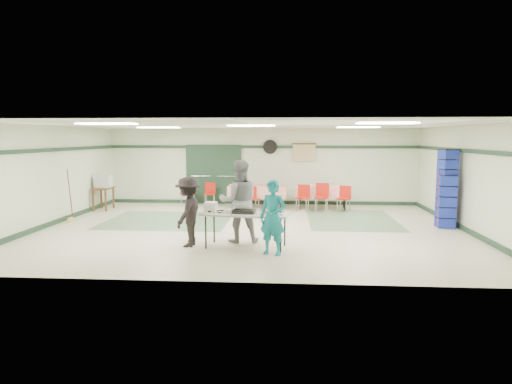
# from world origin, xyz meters

# --- Properties ---
(floor) EXTENTS (11.00, 11.00, 0.00)m
(floor) POSITION_xyz_m (0.00, 0.00, 0.00)
(floor) COLOR beige
(floor) RESTS_ON ground
(ceiling) EXTENTS (11.00, 11.00, 0.00)m
(ceiling) POSITION_xyz_m (0.00, 0.00, 2.70)
(ceiling) COLOR white
(ceiling) RESTS_ON wall_back
(wall_back) EXTENTS (11.00, 0.00, 11.00)m
(wall_back) POSITION_xyz_m (0.00, 4.50, 1.35)
(wall_back) COLOR beige
(wall_back) RESTS_ON floor
(wall_front) EXTENTS (11.00, 0.00, 11.00)m
(wall_front) POSITION_xyz_m (0.00, -4.50, 1.35)
(wall_front) COLOR beige
(wall_front) RESTS_ON floor
(wall_left) EXTENTS (0.00, 9.00, 9.00)m
(wall_left) POSITION_xyz_m (-5.50, 0.00, 1.35)
(wall_left) COLOR beige
(wall_left) RESTS_ON floor
(wall_right) EXTENTS (0.00, 9.00, 9.00)m
(wall_right) POSITION_xyz_m (5.50, 0.00, 1.35)
(wall_right) COLOR beige
(wall_right) RESTS_ON floor
(trim_back) EXTENTS (11.00, 0.06, 0.10)m
(trim_back) POSITION_xyz_m (0.00, 4.47, 2.05)
(trim_back) COLOR #1D3524
(trim_back) RESTS_ON wall_back
(baseboard_back) EXTENTS (11.00, 0.06, 0.12)m
(baseboard_back) POSITION_xyz_m (0.00, 4.47, 0.06)
(baseboard_back) COLOR #1D3524
(baseboard_back) RESTS_ON floor
(trim_left) EXTENTS (0.06, 9.00, 0.10)m
(trim_left) POSITION_xyz_m (-5.47, 0.00, 2.05)
(trim_left) COLOR #1D3524
(trim_left) RESTS_ON wall_back
(baseboard_left) EXTENTS (0.06, 9.00, 0.12)m
(baseboard_left) POSITION_xyz_m (-5.47, 0.00, 0.06)
(baseboard_left) COLOR #1D3524
(baseboard_left) RESTS_ON floor
(trim_right) EXTENTS (0.06, 9.00, 0.10)m
(trim_right) POSITION_xyz_m (5.47, 0.00, 2.05)
(trim_right) COLOR #1D3524
(trim_right) RESTS_ON wall_back
(baseboard_right) EXTENTS (0.06, 9.00, 0.12)m
(baseboard_right) POSITION_xyz_m (5.47, 0.00, 0.06)
(baseboard_right) COLOR #1D3524
(baseboard_right) RESTS_ON floor
(green_patch_a) EXTENTS (3.50, 3.00, 0.01)m
(green_patch_a) POSITION_xyz_m (-2.50, 1.00, 0.00)
(green_patch_a) COLOR #597857
(green_patch_a) RESTS_ON floor
(green_patch_b) EXTENTS (2.50, 3.50, 0.01)m
(green_patch_b) POSITION_xyz_m (2.80, 1.50, 0.00)
(green_patch_b) COLOR #597857
(green_patch_b) RESTS_ON floor
(double_door_left) EXTENTS (0.90, 0.06, 2.10)m
(double_door_left) POSITION_xyz_m (-2.20, 4.44, 1.05)
(double_door_left) COLOR #949794
(double_door_left) RESTS_ON floor
(double_door_right) EXTENTS (0.90, 0.06, 2.10)m
(double_door_right) POSITION_xyz_m (-1.25, 4.44, 1.05)
(double_door_right) COLOR #949794
(double_door_right) RESTS_ON floor
(door_frame) EXTENTS (2.00, 0.03, 2.15)m
(door_frame) POSITION_xyz_m (-1.73, 4.42, 1.05)
(door_frame) COLOR #1D3524
(door_frame) RESTS_ON floor
(wall_fan) EXTENTS (0.50, 0.10, 0.50)m
(wall_fan) POSITION_xyz_m (0.30, 4.44, 2.05)
(wall_fan) COLOR black
(wall_fan) RESTS_ON wall_back
(scroll_banner) EXTENTS (0.80, 0.02, 0.60)m
(scroll_banner) POSITION_xyz_m (1.50, 4.44, 1.85)
(scroll_banner) COLOR tan
(scroll_banner) RESTS_ON wall_back
(serving_table) EXTENTS (1.96, 1.01, 0.76)m
(serving_table) POSITION_xyz_m (0.04, -2.07, 0.72)
(serving_table) COLOR #A7A7A2
(serving_table) RESTS_ON floor
(sheet_tray_right) EXTENTS (0.58, 0.47, 0.02)m
(sheet_tray_right) POSITION_xyz_m (0.60, -2.13, 0.77)
(sheet_tray_right) COLOR silver
(sheet_tray_right) RESTS_ON serving_table
(sheet_tray_mid) EXTENTS (0.67, 0.54, 0.02)m
(sheet_tray_mid) POSITION_xyz_m (-0.02, -1.96, 0.77)
(sheet_tray_mid) COLOR silver
(sheet_tray_mid) RESTS_ON serving_table
(sheet_tray_left) EXTENTS (0.61, 0.49, 0.02)m
(sheet_tray_left) POSITION_xyz_m (-0.52, -2.21, 0.77)
(sheet_tray_left) COLOR silver
(sheet_tray_left) RESTS_ON serving_table
(baking_pan) EXTENTS (0.51, 0.36, 0.08)m
(baking_pan) POSITION_xyz_m (0.01, -2.10, 0.80)
(baking_pan) COLOR black
(baking_pan) RESTS_ON serving_table
(foam_box_stack) EXTENTS (0.27, 0.25, 0.22)m
(foam_box_stack) POSITION_xyz_m (-0.73, -2.01, 0.87)
(foam_box_stack) COLOR white
(foam_box_stack) RESTS_ON serving_table
(volunteer_teal) EXTENTS (0.66, 0.55, 1.54)m
(volunteer_teal) POSITION_xyz_m (0.65, -2.64, 0.77)
(volunteer_teal) COLOR #137785
(volunteer_teal) RESTS_ON floor
(volunteer_grey) EXTENTS (1.04, 0.88, 1.88)m
(volunteer_grey) POSITION_xyz_m (-0.16, -1.54, 0.94)
(volunteer_grey) COLOR gray
(volunteer_grey) RESTS_ON floor
(volunteer_dark) EXTENTS (0.70, 1.06, 1.54)m
(volunteer_dark) POSITION_xyz_m (-1.23, -2.05, 0.77)
(volunteer_dark) COLOR black
(volunteer_dark) RESTS_ON floor
(dining_table_a) EXTENTS (1.83, 0.90, 0.77)m
(dining_table_a) POSITION_xyz_m (2.09, 3.55, 0.57)
(dining_table_a) COLOR red
(dining_table_a) RESTS_ON floor
(dining_table_b) EXTENTS (1.96, 0.91, 0.77)m
(dining_table_b) POSITION_xyz_m (-0.11, 3.55, 0.57)
(dining_table_b) COLOR red
(dining_table_b) RESTS_ON floor
(chair_a) EXTENTS (0.50, 0.50, 0.91)m
(chair_a) POSITION_xyz_m (2.05, 2.99, 0.56)
(chair_a) COLOR red
(chair_a) RESTS_ON floor
(chair_b) EXTENTS (0.49, 0.49, 0.85)m
(chair_b) POSITION_xyz_m (1.44, 2.98, 0.52)
(chair_b) COLOR red
(chair_b) RESTS_ON floor
(chair_c) EXTENTS (0.51, 0.51, 0.83)m
(chair_c) POSITION_xyz_m (2.77, 2.98, 0.50)
(chair_c) COLOR red
(chair_c) RESTS_ON floor
(chair_d) EXTENTS (0.48, 0.48, 0.78)m
(chair_d) POSITION_xyz_m (-0.22, 2.97, 0.47)
(chair_d) COLOR red
(chair_d) RESTS_ON floor
(chair_loose_a) EXTENTS (0.40, 0.40, 0.80)m
(chair_loose_a) POSITION_xyz_m (-1.80, 4.03, 0.49)
(chair_loose_a) COLOR red
(chair_loose_a) RESTS_ON floor
(chair_loose_b) EXTENTS (0.55, 0.55, 0.86)m
(chair_loose_b) POSITION_xyz_m (-2.50, 3.82, 0.52)
(chair_loose_b) COLOR red
(chair_loose_b) RESTS_ON floor
(crate_stack_blue_a) EXTENTS (0.48, 0.48, 2.08)m
(crate_stack_blue_a) POSITION_xyz_m (5.15, 0.55, 1.04)
(crate_stack_blue_a) COLOR #1A26A0
(crate_stack_blue_a) RESTS_ON floor
(crate_stack_red) EXTENTS (0.45, 0.45, 1.49)m
(crate_stack_red) POSITION_xyz_m (5.15, 0.68, 0.75)
(crate_stack_red) COLOR maroon
(crate_stack_red) RESTS_ON floor
(crate_stack_blue_b) EXTENTS (0.50, 0.50, 1.41)m
(crate_stack_blue_b) POSITION_xyz_m (5.15, 0.48, 0.70)
(crate_stack_blue_b) COLOR #1A26A0
(crate_stack_blue_b) RESTS_ON floor
(printer_table) EXTENTS (0.53, 0.82, 0.74)m
(printer_table) POSITION_xyz_m (-5.15, 2.76, 0.63)
(printer_table) COLOR brown
(printer_table) RESTS_ON floor
(office_printer) EXTENTS (0.53, 0.47, 0.40)m
(office_printer) POSITION_xyz_m (-5.15, 2.81, 0.94)
(office_printer) COLOR #BABAB5
(office_printer) RESTS_ON printer_table
(broom) EXTENTS (0.06, 0.24, 1.45)m
(broom) POSITION_xyz_m (-5.23, 0.64, 0.76)
(broom) COLOR brown
(broom) RESTS_ON floor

